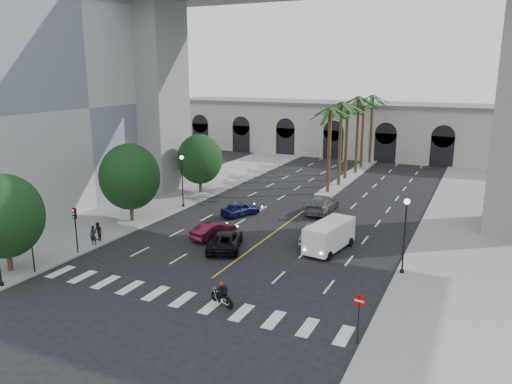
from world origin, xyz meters
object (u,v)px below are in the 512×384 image
lamp_post_right (405,230)px  car_e (241,209)px  do_not_enter_sign (359,308)px  motorcycle_rider (223,295)px  car_c (225,240)px  car_a (313,232)px  pedestrian_b (98,232)px  car_d (322,204)px  traffic_signal_far (75,223)px  traffic_signal_near (31,239)px  car_b (214,230)px  cargo_van (329,235)px  lamp_post_left_far (182,177)px  pedestrian_a (93,235)px

lamp_post_right → car_e: (-16.29, 7.93, -2.55)m
lamp_post_right → do_not_enter_sign: size_ratio=2.00×
motorcycle_rider → car_c: same height
car_a → pedestrian_b: (-15.61, -7.39, 0.09)m
car_a → car_d: (-2.05, 8.74, -0.01)m
traffic_signal_far → pedestrian_b: traffic_signal_far is taller
lamp_post_right → traffic_signal_near: 25.02m
car_e → pedestrian_b: 13.54m
motorcycle_rider → car_b: size_ratio=0.45×
car_a → pedestrian_b: 17.27m
traffic_signal_near → cargo_van: (16.81, 12.89, -1.27)m
motorcycle_rider → do_not_enter_sign: do_not_enter_sign is taller
motorcycle_rider → car_d: bearing=114.7°
traffic_signal_near → traffic_signal_far: same height
lamp_post_right → car_b: bearing=175.8°
motorcycle_rider → do_not_enter_sign: (8.25, -0.81, 1.29)m
car_d → lamp_post_left_far: bearing=17.1°
car_d → car_e: (-6.63, -4.49, -0.14)m
traffic_signal_near → do_not_enter_sign: size_ratio=1.36×
car_d → cargo_van: bearing=109.1°
car_b → traffic_signal_far: bearing=61.4°
lamp_post_left_far → traffic_signal_far: (0.10, -14.50, -0.71)m
cargo_van → lamp_post_right: bearing=-12.6°
car_c → pedestrian_b: size_ratio=3.37×
car_b → car_c: size_ratio=0.81×
do_not_enter_sign → car_d: bearing=120.8°
motorcycle_rider → lamp_post_right: bearing=68.4°
lamp_post_left_far → car_b: bearing=-42.6°
traffic_signal_near → car_e: bearing=70.8°
car_a → car_b: (-7.70, -2.56, -0.14)m
pedestrian_b → lamp_post_right: bearing=35.2°
car_e → car_c: bearing=133.8°
traffic_signal_far → cargo_van: traffic_signal_far is taller
car_d → do_not_enter_sign: do_not_enter_sign is taller
car_a → car_c: 7.15m
car_e → pedestrian_b: size_ratio=2.59×
cargo_van → pedestrian_a: 18.39m
lamp_post_left_far → car_b: size_ratio=1.28×
car_d → pedestrian_b: (-13.57, -16.12, 0.10)m
lamp_post_left_far → motorcycle_rider: (13.96, -17.13, -2.57)m
lamp_post_right → car_e: lamp_post_right is taller
traffic_signal_near → motorcycle_rider: traffic_signal_near is taller
lamp_post_right → do_not_enter_sign: (-0.59, -9.94, -1.28)m
car_b → pedestrian_b: bearing=46.9°
traffic_signal_near → car_e: (6.41, 18.43, -1.83)m
car_a → car_d: 8.97m
traffic_signal_near → car_a: traffic_signal_near is taller
traffic_signal_near → lamp_post_right: bearing=24.8°
motorcycle_rider → car_e: bearing=136.1°
lamp_post_right → pedestrian_a: 23.47m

